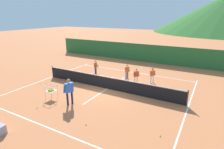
# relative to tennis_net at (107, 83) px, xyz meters

# --- Properties ---
(ground_plane) EXTENTS (120.00, 120.00, 0.00)m
(ground_plane) POSITION_rel_tennis_net_xyz_m (0.00, 0.00, -0.50)
(ground_plane) COLOR #C67042
(line_baseline_near) EXTENTS (11.69, 0.08, 0.01)m
(line_baseline_near) POSITION_rel_tennis_net_xyz_m (0.00, -5.85, -0.50)
(line_baseline_near) COLOR white
(line_baseline_near) RESTS_ON ground
(line_baseline_far) EXTENTS (11.69, 0.08, 0.01)m
(line_baseline_far) POSITION_rel_tennis_net_xyz_m (0.00, 4.87, -0.50)
(line_baseline_far) COLOR white
(line_baseline_far) RESTS_ON ground
(line_sideline_west) EXTENTS (0.08, 10.72, 0.01)m
(line_sideline_west) POSITION_rel_tennis_net_xyz_m (-5.85, 0.00, -0.50)
(line_sideline_west) COLOR white
(line_sideline_west) RESTS_ON ground
(line_sideline_east) EXTENTS (0.08, 10.72, 0.01)m
(line_sideline_east) POSITION_rel_tennis_net_xyz_m (5.85, 0.00, -0.50)
(line_sideline_east) COLOR white
(line_sideline_east) RESTS_ON ground
(line_service_center) EXTENTS (0.08, 6.02, 0.01)m
(line_service_center) POSITION_rel_tennis_net_xyz_m (0.00, 0.00, -0.50)
(line_service_center) COLOR white
(line_service_center) RESTS_ON ground
(tennis_net) EXTENTS (11.53, 0.08, 1.05)m
(tennis_net) POSITION_rel_tennis_net_xyz_m (0.00, 0.00, 0.00)
(tennis_net) COLOR #333338
(tennis_net) RESTS_ON ground
(instructor) EXTENTS (0.47, 0.84, 1.70)m
(instructor) POSITION_rel_tennis_net_xyz_m (-0.73, -3.35, 0.52)
(instructor) COLOR #191E4C
(instructor) RESTS_ON ground
(student_0) EXTENTS (0.56, 0.57, 1.36)m
(student_0) POSITION_rel_tennis_net_xyz_m (-2.79, 2.59, 0.32)
(student_0) COLOR navy
(student_0) RESTS_ON ground
(student_1) EXTENTS (0.31, 0.55, 1.36)m
(student_1) POSITION_rel_tennis_net_xyz_m (0.39, 2.74, 0.32)
(student_1) COLOR navy
(student_1) RESTS_ON ground
(student_2) EXTENTS (0.44, 0.70, 1.28)m
(student_2) POSITION_rel_tennis_net_xyz_m (1.50, 2.10, 0.27)
(student_2) COLOR silver
(student_2) RESTS_ON ground
(student_3) EXTENTS (0.41, 0.50, 1.28)m
(student_3) POSITION_rel_tennis_net_xyz_m (2.59, 2.93, 0.27)
(student_3) COLOR silver
(student_3) RESTS_ON ground
(ball_cart) EXTENTS (0.58, 0.58, 0.90)m
(ball_cart) POSITION_rel_tennis_net_xyz_m (-2.41, -3.29, 0.10)
(ball_cart) COLOR #B7B7BC
(ball_cart) RESTS_ON ground
(tennis_ball_0) EXTENTS (0.07, 0.07, 0.07)m
(tennis_ball_0) POSITION_rel_tennis_net_xyz_m (5.11, -3.78, -0.47)
(tennis_ball_0) COLOR yellow
(tennis_ball_0) RESTS_ON ground
(tennis_ball_1) EXTENTS (0.07, 0.07, 0.07)m
(tennis_ball_1) POSITION_rel_tennis_net_xyz_m (-3.81, -1.42, -0.47)
(tennis_ball_1) COLOR yellow
(tennis_ball_1) RESTS_ON ground
(tennis_ball_2) EXTENTS (0.07, 0.07, 0.07)m
(tennis_ball_2) POSITION_rel_tennis_net_xyz_m (1.54, -4.73, -0.47)
(tennis_ball_2) COLOR yellow
(tennis_ball_2) RESTS_ON ground
(tennis_ball_3) EXTENTS (0.07, 0.07, 0.07)m
(tennis_ball_3) POSITION_rel_tennis_net_xyz_m (-2.11, -4.74, -0.47)
(tennis_ball_3) COLOR yellow
(tennis_ball_3) RESTS_ON ground
(tennis_ball_4) EXTENTS (0.07, 0.07, 0.07)m
(tennis_ball_4) POSITION_rel_tennis_net_xyz_m (-5.25, -1.79, -0.47)
(tennis_ball_4) COLOR yellow
(tennis_ball_4) RESTS_ON ground
(tennis_ball_5) EXTENTS (0.07, 0.07, 0.07)m
(tennis_ball_5) POSITION_rel_tennis_net_xyz_m (-1.01, -1.10, -0.47)
(tennis_ball_5) COLOR yellow
(tennis_ball_5) RESTS_ON ground
(tennis_ball_6) EXTENTS (0.07, 0.07, 0.07)m
(tennis_ball_6) POSITION_rel_tennis_net_xyz_m (-4.88, -0.70, -0.47)
(tennis_ball_6) COLOR yellow
(tennis_ball_6) RESTS_ON ground
(tennis_ball_7) EXTENTS (0.07, 0.07, 0.07)m
(tennis_ball_7) POSITION_rel_tennis_net_xyz_m (-4.99, -1.47, -0.47)
(tennis_ball_7) COLOR yellow
(tennis_ball_7) RESTS_ON ground
(windscreen_fence) EXTENTS (25.72, 0.08, 2.12)m
(windscreen_fence) POSITION_rel_tennis_net_xyz_m (0.00, 9.56, 0.56)
(windscreen_fence) COLOR #286B33
(windscreen_fence) RESTS_ON ground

